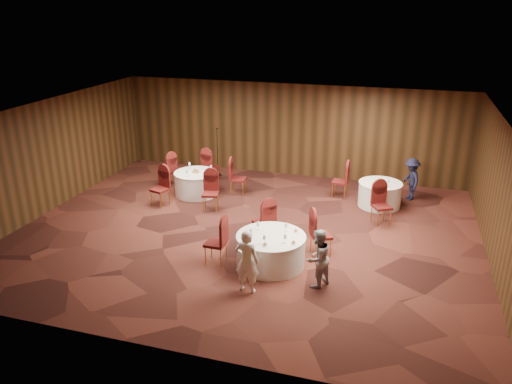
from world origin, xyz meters
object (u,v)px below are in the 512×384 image
(table_main, at_px, (271,250))
(mic_stand, at_px, (218,161))
(table_right, at_px, (380,194))
(woman_a, at_px, (247,261))
(table_left, at_px, (196,183))
(woman_b, at_px, (318,258))
(man_c, at_px, (411,179))

(table_main, distance_m, mic_stand, 6.62)
(table_main, relative_size, mic_stand, 0.95)
(table_main, xyz_separation_m, table_right, (2.19, 4.40, 0.00))
(woman_a, bearing_deg, mic_stand, -62.34)
(table_left, height_order, mic_stand, mic_stand)
(table_main, bearing_deg, table_left, 133.07)
(mic_stand, xyz_separation_m, woman_a, (3.28, -6.91, 0.21))
(table_left, height_order, woman_b, woman_b)
(mic_stand, bearing_deg, man_c, -3.77)
(table_left, height_order, man_c, man_c)
(table_right, bearing_deg, man_c, 43.48)
(table_main, height_order, man_c, man_c)
(table_left, xyz_separation_m, mic_stand, (-0.01, 1.96, 0.13))
(table_left, xyz_separation_m, table_right, (5.65, 0.70, -0.00))
(table_right, height_order, woman_a, woman_a)
(table_left, xyz_separation_m, man_c, (6.51, 1.53, 0.29))
(woman_b, bearing_deg, mic_stand, -112.60)
(mic_stand, distance_m, woman_a, 7.65)
(table_left, relative_size, woman_a, 0.96)
(table_main, bearing_deg, woman_b, -26.65)
(man_c, bearing_deg, table_left, -98.65)
(table_left, distance_m, man_c, 6.69)
(table_main, bearing_deg, table_right, 63.47)
(mic_stand, relative_size, woman_b, 1.30)
(table_main, height_order, table_left, same)
(table_right, height_order, mic_stand, mic_stand)
(woman_b, bearing_deg, woman_a, -33.61)
(woman_b, relative_size, man_c, 0.99)
(table_main, bearing_deg, woman_a, -98.21)
(woman_a, xyz_separation_m, woman_b, (1.37, 0.66, -0.06))
(table_main, distance_m, woman_a, 1.32)
(woman_a, relative_size, man_c, 1.08)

